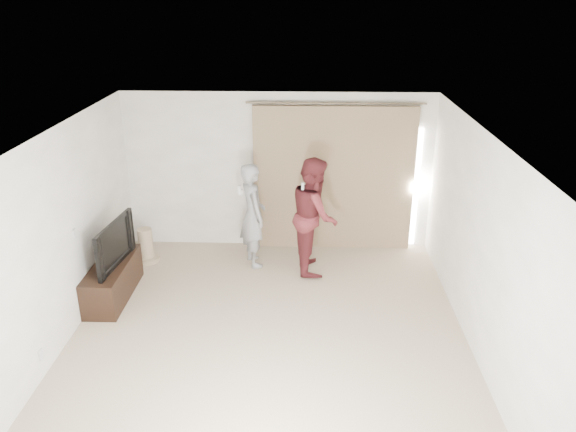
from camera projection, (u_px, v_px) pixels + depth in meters
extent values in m
plane|color=tan|center=(268.00, 335.00, 7.14)|extent=(5.50, 5.50, 0.00)
cube|color=white|center=(278.00, 172.00, 9.19)|extent=(5.00, 0.04, 2.60)
cube|color=white|center=(59.00, 240.00, 6.72)|extent=(0.04, 5.50, 2.60)
cube|color=silver|center=(74.00, 234.00, 7.13)|extent=(0.02, 0.08, 0.12)
cube|color=silver|center=(41.00, 355.00, 6.27)|extent=(0.02, 0.08, 0.12)
cube|color=silver|center=(265.00, 135.00, 6.15)|extent=(5.00, 5.50, 0.01)
cube|color=#927D5A|center=(333.00, 179.00, 9.13)|extent=(2.60, 0.10, 2.40)
cylinder|color=brown|center=(336.00, 103.00, 8.66)|extent=(2.80, 0.03, 0.03)
cube|color=white|center=(416.00, 188.00, 9.18)|extent=(0.08, 0.04, 2.00)
cube|color=black|center=(113.00, 280.00, 7.94)|extent=(0.47, 1.35, 0.52)
imported|color=black|center=(108.00, 243.00, 7.72)|extent=(0.27, 1.12, 0.64)
cylinder|color=tan|center=(147.00, 258.00, 9.07)|extent=(0.41, 0.41, 0.07)
cylinder|color=tan|center=(146.00, 243.00, 8.97)|extent=(0.23, 0.23, 0.48)
imported|color=gray|center=(253.00, 215.00, 8.68)|extent=(0.60, 0.71, 1.66)
cube|color=silver|center=(240.00, 190.00, 8.43)|extent=(0.04, 0.04, 0.14)
cube|color=silver|center=(241.00, 192.00, 8.67)|extent=(0.05, 0.05, 0.09)
imported|color=maroon|center=(314.00, 215.00, 8.50)|extent=(0.75, 0.93, 1.80)
cube|color=silver|center=(303.00, 187.00, 8.23)|extent=(0.04, 0.04, 0.14)
cube|color=silver|center=(303.00, 190.00, 8.48)|extent=(0.05, 0.05, 0.09)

